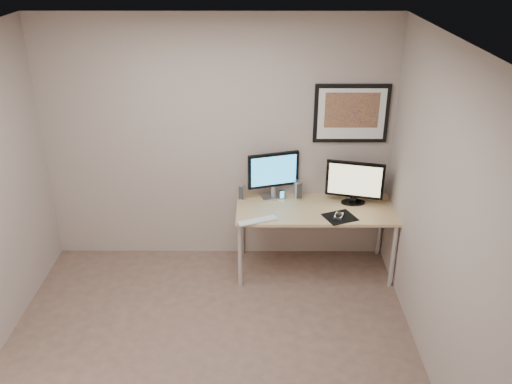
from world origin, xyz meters
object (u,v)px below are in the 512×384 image
speaker_left (241,192)px  speaker_right (297,190)px  monitor_tv (355,182)px  fan_unit (356,188)px  monitor_large (273,173)px  framed_art (351,114)px  keyboard (257,221)px  desk (315,214)px  phone_dock (282,195)px

speaker_left → speaker_right: 0.59m
monitor_tv → fan_unit: bearing=87.0°
monitor_large → monitor_tv: bearing=-26.8°
framed_art → monitor_tv: bearing=-78.0°
monitor_tv → speaker_left: 1.17m
monitor_large → speaker_left: size_ratio=3.11×
monitor_large → keyboard: size_ratio=1.32×
framed_art → monitor_large: size_ratio=1.41×
speaker_left → monitor_tv: bearing=-1.7°
desk → monitor_tv: monitor_tv is taller
keyboard → fan_unit: bearing=5.4°
desk → monitor_tv: 0.52m
speaker_right → phone_dock: bearing=173.8°
speaker_left → phone_dock: (0.42, -0.03, -0.03)m
fan_unit → phone_dock: bearing=-178.1°
fan_unit → framed_art: bearing=130.3°
phone_dock → monitor_large: bearing=127.8°
phone_dock → desk: bearing=-39.1°
desk → speaker_right: (-0.17, 0.23, 0.16)m
monitor_large → speaker_right: monitor_large is taller
desk → framed_art: (0.35, 0.33, 0.96)m
monitor_tv → phone_dock: bearing=-171.2°
desk → speaker_right: bearing=127.0°
monitor_large → speaker_right: (0.25, -0.03, -0.18)m
monitor_large → desk: bearing=-47.4°
speaker_left → fan_unit: (1.19, 0.04, 0.03)m
framed_art → monitor_tv: (0.05, -0.23, -0.65)m
framed_art → keyboard: framed_art is taller
framed_art → monitor_large: (-0.77, -0.08, -0.62)m
desk → monitor_tv: (0.40, 0.11, 0.31)m
framed_art → monitor_large: framed_art is taller
keyboard → fan_unit: 1.16m
speaker_right → fan_unit: 0.61m
monitor_tv → speaker_right: 0.60m
framed_art → fan_unit: bearing=-47.0°
monitor_large → fan_unit: (0.86, -0.01, -0.16)m
framed_art → speaker_right: (-0.52, -0.11, -0.79)m
speaker_left → framed_art: bearing=9.7°
speaker_left → keyboard: (0.17, -0.49, -0.08)m
framed_art → speaker_right: 0.95m
desk → monitor_large: monitor_large is taller
speaker_right → phone_dock: (-0.16, -0.05, -0.04)m
desk → fan_unit: size_ratio=7.09×
fan_unit → keyboard: bearing=-155.8°
fan_unit → monitor_large: bearing=176.3°
framed_art → speaker_left: (-1.11, -0.13, -0.81)m
monitor_tv → fan_unit: size_ratio=2.54×
desk → keyboard: (-0.59, -0.29, 0.07)m
phone_dock → fan_unit: 0.78m
framed_art → speaker_left: framed_art is taller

